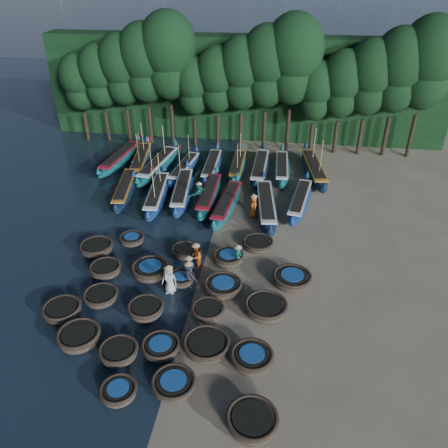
# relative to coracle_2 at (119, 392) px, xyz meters

# --- Properties ---
(ground) EXTENTS (120.00, 120.00, 0.00)m
(ground) POSITION_rel_coracle_2_xyz_m (1.85, 9.89, -0.38)
(ground) COLOR gray
(ground) RESTS_ON ground
(foliage_wall) EXTENTS (40.00, 3.00, 10.00)m
(foliage_wall) POSITION_rel_coracle_2_xyz_m (1.85, 33.39, 4.62)
(foliage_wall) COLOR black
(foliage_wall) RESTS_ON ground
(coracle_2) EXTENTS (1.91, 1.91, 0.66)m
(coracle_2) POSITION_rel_coracle_2_xyz_m (0.00, 0.00, 0.00)
(coracle_2) COLOR brown
(coracle_2) RESTS_ON ground
(coracle_3) EXTENTS (2.00, 2.00, 0.65)m
(coracle_3) POSITION_rel_coracle_2_xyz_m (2.26, 0.73, -0.01)
(coracle_3) COLOR brown
(coracle_3) RESTS_ON ground
(coracle_4) EXTENTS (2.52, 2.52, 0.77)m
(coracle_4) POSITION_rel_coracle_2_xyz_m (5.81, -0.61, 0.06)
(coracle_4) COLOR brown
(coracle_4) RESTS_ON ground
(coracle_5) EXTENTS (2.26, 2.26, 0.81)m
(coracle_5) POSITION_rel_coracle_2_xyz_m (-2.98, 2.70, 0.08)
(coracle_5) COLOR brown
(coracle_5) RESTS_ON ground
(coracle_6) EXTENTS (2.13, 2.13, 0.70)m
(coracle_6) POSITION_rel_coracle_2_xyz_m (-0.75, 2.11, 0.02)
(coracle_6) COLOR brown
(coracle_6) RESTS_ON ground
(coracle_7) EXTENTS (2.18, 2.18, 0.63)m
(coracle_7) POSITION_rel_coracle_2_xyz_m (1.12, 2.74, -0.01)
(coracle_7) COLOR brown
(coracle_7) RESTS_ON ground
(coracle_8) EXTENTS (2.63, 2.63, 0.76)m
(coracle_8) POSITION_rel_coracle_2_xyz_m (3.30, 3.08, 0.05)
(coracle_8) COLOR brown
(coracle_8) RESTS_ON ground
(coracle_9) EXTENTS (2.32, 2.32, 0.82)m
(coracle_9) POSITION_rel_coracle_2_xyz_m (5.52, 2.57, 0.10)
(coracle_9) COLOR brown
(coracle_9) RESTS_ON ground
(coracle_10) EXTENTS (2.37, 2.37, 0.71)m
(coracle_10) POSITION_rel_coracle_2_xyz_m (-4.71, 4.43, 0.02)
(coracle_10) COLOR brown
(coracle_10) RESTS_ON ground
(coracle_11) EXTENTS (2.07, 2.07, 0.65)m
(coracle_11) POSITION_rel_coracle_2_xyz_m (-3.12, 5.81, -0.01)
(coracle_11) COLOR brown
(coracle_11) RESTS_ON ground
(coracle_12) EXTENTS (2.39, 2.39, 0.73)m
(coracle_12) POSITION_rel_coracle_2_xyz_m (-0.34, 5.13, 0.03)
(coracle_12) COLOR brown
(coracle_12) RESTS_ON ground
(coracle_13) EXTENTS (2.14, 2.14, 0.66)m
(coracle_13) POSITION_rel_coracle_2_xyz_m (2.94, 5.51, -0.00)
(coracle_13) COLOR brown
(coracle_13) RESTS_ON ground
(coracle_14) EXTENTS (2.34, 2.34, 0.79)m
(coracle_14) POSITION_rel_coracle_2_xyz_m (5.96, 6.10, 0.07)
(coracle_14) COLOR brown
(coracle_14) RESTS_ON ground
(coracle_15) EXTENTS (2.15, 2.15, 0.74)m
(coracle_15) POSITION_rel_coracle_2_xyz_m (-3.75, 8.14, 0.04)
(coracle_15) COLOR brown
(coracle_15) RESTS_ON ground
(coracle_16) EXTENTS (2.37, 2.37, 0.85)m
(coracle_16) POSITION_rel_coracle_2_xyz_m (-1.03, 8.38, 0.11)
(coracle_16) COLOR brown
(coracle_16) RESTS_ON ground
(coracle_17) EXTENTS (1.59, 1.59, 0.64)m
(coracle_17) POSITION_rel_coracle_2_xyz_m (0.94, 7.94, -0.01)
(coracle_17) COLOR brown
(coracle_17) RESTS_ON ground
(coracle_18) EXTENTS (2.27, 2.27, 0.75)m
(coracle_18) POSITION_rel_coracle_2_xyz_m (3.44, 7.55, 0.05)
(coracle_18) COLOR brown
(coracle_18) RESTS_ON ground
(coracle_19) EXTENTS (2.47, 2.47, 0.83)m
(coracle_19) POSITION_rel_coracle_2_xyz_m (7.31, 8.72, 0.10)
(coracle_19) COLOR brown
(coracle_19) RESTS_ON ground
(coracle_20) EXTENTS (2.15, 2.15, 0.74)m
(coracle_20) POSITION_rel_coracle_2_xyz_m (-5.16, 10.24, 0.04)
(coracle_20) COLOR brown
(coracle_20) RESTS_ON ground
(coracle_21) EXTENTS (1.91, 1.91, 0.63)m
(coracle_21) POSITION_rel_coracle_2_xyz_m (-3.27, 11.59, -0.01)
(coracle_21) COLOR brown
(coracle_21) RESTS_ON ground
(coracle_22) EXTENTS (1.87, 1.87, 0.69)m
(coracle_22) POSITION_rel_coracle_2_xyz_m (0.57, 10.66, 0.02)
(coracle_22) COLOR brown
(coracle_22) RESTS_ON ground
(coracle_23) EXTENTS (1.99, 1.99, 0.74)m
(coracle_23) POSITION_rel_coracle_2_xyz_m (3.37, 10.34, 0.05)
(coracle_23) COLOR brown
(coracle_23) RESTS_ON ground
(coracle_24) EXTENTS (2.34, 2.34, 0.67)m
(coracle_24) POSITION_rel_coracle_2_xyz_m (5.09, 12.20, 0.01)
(coracle_24) COLOR brown
(coracle_24) RESTS_ON ground
(long_boat_2) EXTENTS (2.62, 7.92, 1.41)m
(long_boat_2) POSITION_rel_coracle_2_xyz_m (-6.04, 18.31, 0.16)
(long_boat_2) COLOR #0F2339
(long_boat_2) RESTS_ON ground
(long_boat_3) EXTENTS (2.37, 8.29, 3.54)m
(long_boat_3) POSITION_rel_coracle_2_xyz_m (-3.25, 17.73, 0.18)
(long_boat_3) COLOR navy
(long_boat_3) RESTS_ON ground
(long_boat_4) EXTENTS (2.41, 8.54, 1.51)m
(long_boat_4) POSITION_rel_coracle_2_xyz_m (-1.42, 18.56, 0.20)
(long_boat_4) COLOR navy
(long_boat_4) RESTS_ON ground
(long_boat_5) EXTENTS (1.42, 8.07, 1.42)m
(long_boat_5) POSITION_rel_coracle_2_xyz_m (0.78, 18.28, 0.16)
(long_boat_5) COLOR #0F5859
(long_boat_5) RESTS_ON ground
(long_boat_6) EXTENTS (2.15, 8.08, 1.43)m
(long_boat_6) POSITION_rel_coracle_2_xyz_m (2.34, 17.09, 0.16)
(long_boat_6) COLOR #0F5859
(long_boat_6) RESTS_ON ground
(long_boat_7) EXTENTS (2.55, 8.68, 1.54)m
(long_boat_7) POSITION_rel_coracle_2_xyz_m (5.30, 17.11, 0.21)
(long_boat_7) COLOR #0F2339
(long_boat_7) RESTS_ON ground
(long_boat_8) EXTENTS (2.56, 7.78, 1.39)m
(long_boat_8) POSITION_rel_coracle_2_xyz_m (7.81, 18.34, 0.15)
(long_boat_8) COLOR navy
(long_boat_8) RESTS_ON ground
(long_boat_9) EXTENTS (2.37, 8.68, 1.54)m
(long_boat_9) POSITION_rel_coracle_2_xyz_m (-8.53, 24.21, 0.20)
(long_boat_9) COLOR #0F5859
(long_boat_9) RESTS_ON ground
(long_boat_10) EXTENTS (2.79, 8.49, 3.65)m
(long_boat_10) POSITION_rel_coracle_2_xyz_m (-6.49, 24.00, 0.20)
(long_boat_10) COLOR navy
(long_boat_10) RESTS_ON ground
(long_boat_11) EXTENTS (2.68, 8.95, 3.83)m
(long_boat_11) POSITION_rel_coracle_2_xyz_m (-4.62, 23.09, 0.23)
(long_boat_11) COLOR #0F5859
(long_boat_11) RESTS_ON ground
(long_boat_12) EXTENTS (2.13, 7.66, 3.27)m
(long_boat_12) POSITION_rel_coracle_2_xyz_m (-2.22, 22.91, 0.14)
(long_boat_12) COLOR navy
(long_boat_12) RESTS_ON ground
(long_boat_13) EXTENTS (1.55, 7.91, 1.39)m
(long_boat_13) POSITION_rel_coracle_2_xyz_m (0.08, 23.71, 0.15)
(long_boat_13) COLOR navy
(long_boat_13) RESTS_ON ground
(long_boat_14) EXTENTS (1.36, 7.52, 3.19)m
(long_boat_14) POSITION_rel_coracle_2_xyz_m (2.37, 24.11, 0.13)
(long_boat_14) COLOR #0F5859
(long_boat_14) RESTS_ON ground
(long_boat_15) EXTENTS (1.63, 8.49, 1.49)m
(long_boat_15) POSITION_rel_coracle_2_xyz_m (4.35, 23.82, 0.19)
(long_boat_15) COLOR #0F2339
(long_boat_15) RESTS_ON ground
(long_boat_16) EXTENTS (1.56, 7.85, 1.38)m
(long_boat_16) POSITION_rel_coracle_2_xyz_m (6.26, 24.15, 0.15)
(long_boat_16) COLOR #0F5859
(long_boat_16) RESTS_ON ground
(long_boat_17) EXTENTS (2.90, 8.97, 3.85)m
(long_boat_17) POSITION_rel_coracle_2_xyz_m (9.02, 24.22, 0.23)
(long_boat_17) COLOR #0F2339
(long_boat_17) RESTS_ON ground
(fisherman_0) EXTENTS (0.92, 0.64, 1.99)m
(fisherman_0) POSITION_rel_coracle_2_xyz_m (0.46, 7.15, 0.57)
(fisherman_0) COLOR beige
(fisherman_0) RESTS_ON ground
(fisherman_1) EXTENTS (0.67, 0.59, 1.73)m
(fisherman_1) POSITION_rel_coracle_2_xyz_m (3.99, 10.06, 0.50)
(fisherman_1) COLOR #18655C
(fisherman_1) RESTS_ON ground
(fisherman_2) EXTENTS (0.70, 0.86, 1.86)m
(fisherman_2) POSITION_rel_coracle_2_xyz_m (1.48, 9.71, 0.50)
(fisherman_2) COLOR #C3561A
(fisherman_2) RESTS_ON ground
(fisherman_3) EXTENTS (1.26, 1.06, 1.90)m
(fisherman_3) POSITION_rel_coracle_2_xyz_m (1.45, 7.79, 0.51)
(fisherman_3) COLOR black
(fisherman_3) RESTS_ON ground
(fisherman_4) EXTENTS (0.61, 1.02, 1.83)m
(fisherman_4) POSITION_rel_coracle_2_xyz_m (1.32, 8.38, 0.50)
(fisherman_4) COLOR beige
(fisherman_4) RESTS_ON ground
(fisherman_5) EXTENTS (1.35, 1.69, 2.00)m
(fisherman_5) POSITION_rel_coracle_2_xyz_m (0.13, 17.67, 0.55)
(fisherman_5) COLOR #18655C
(fisherman_5) RESTS_ON ground
(fisherman_6) EXTENTS (0.90, 1.03, 1.98)m
(fisherman_6) POSITION_rel_coracle_2_xyz_m (4.42, 16.29, 0.56)
(fisherman_6) COLOR #C3561A
(fisherman_6) RESTS_ON ground
(tree_0) EXTENTS (3.68, 3.68, 8.68)m
(tree_0) POSITION_rel_coracle_2_xyz_m (-14.15, 29.89, 5.59)
(tree_0) COLOR black
(tree_0) RESTS_ON ground
(tree_1) EXTENTS (4.09, 4.09, 9.65)m
(tree_1) POSITION_rel_coracle_2_xyz_m (-11.85, 29.89, 6.27)
(tree_1) COLOR black
(tree_1) RESTS_ON ground
(tree_2) EXTENTS (4.51, 4.51, 10.63)m
(tree_2) POSITION_rel_coracle_2_xyz_m (-9.55, 29.89, 6.94)
(tree_2) COLOR black
(tree_2) RESTS_ON ground
(tree_3) EXTENTS (4.92, 4.92, 11.60)m
(tree_3) POSITION_rel_coracle_2_xyz_m (-7.25, 29.89, 7.62)
(tree_3) COLOR black
(tree_3) RESTS_ON ground
(tree_4) EXTENTS (5.34, 5.34, 12.58)m
(tree_4) POSITION_rel_coracle_2_xyz_m (-4.95, 29.89, 8.29)
(tree_4) COLOR black
(tree_4) RESTS_ON ground
(tree_5) EXTENTS (3.68, 3.68, 8.68)m
(tree_5) POSITION_rel_coracle_2_xyz_m (-2.65, 29.89, 5.59)
(tree_5) COLOR black
(tree_5) RESTS_ON ground
(tree_6) EXTENTS (4.09, 4.09, 9.65)m
(tree_6) POSITION_rel_coracle_2_xyz_m (-0.35, 29.89, 6.27)
(tree_6) COLOR black
(tree_6) RESTS_ON ground
(tree_7) EXTENTS (4.51, 4.51, 10.63)m
(tree_7) POSITION_rel_coracle_2_xyz_m (1.95, 29.89, 6.94)
(tree_7) COLOR black
(tree_7) RESTS_ON ground
(tree_8) EXTENTS (4.92, 4.92, 11.60)m
(tree_8) POSITION_rel_coracle_2_xyz_m (4.25, 29.89, 7.62)
(tree_8) COLOR black
(tree_8) RESTS_ON ground
(tree_9) EXTENTS (5.34, 5.34, 12.58)m
(tree_9) POSITION_rel_coracle_2_xyz_m (6.55, 29.89, 8.29)
(tree_9) COLOR black
(tree_9) RESTS_ON ground
(tree_10) EXTENTS (3.68, 3.68, 8.68)m
(tree_10) POSITION_rel_coracle_2_xyz_m (8.85, 29.89, 5.59)
(tree_10) COLOR black
(tree_10) RESTS_ON ground
(tree_11) EXTENTS (4.09, 4.09, 9.65)m
(tree_11) POSITION_rel_coracle_2_xyz_m (11.15, 29.89, 6.27)
(tree_11) COLOR black
(tree_11) RESTS_ON ground
(tree_12) EXTENTS (4.51, 4.51, 10.63)m
(tree_12) POSITION_rel_coracle_2_xyz_m (13.45, 29.89, 6.94)
(tree_12) COLOR black
(tree_12) RESTS_ON ground
(tree_13) EXTENTS (4.92, 4.92, 11.60)m
(tree_13) POSITION_rel_coracle_2_xyz_m (15.75, 29.89, 7.62)
(tree_13) COLOR black
(tree_13) RESTS_ON ground
(tree_14) EXTENTS (5.34, 5.34, 12.58)m
(tree_14) POSITION_rel_coracle_2_xyz_m (18.05, 29.89, 8.29)
(tree_14) COLOR black
(tree_14) RESTS_ON ground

